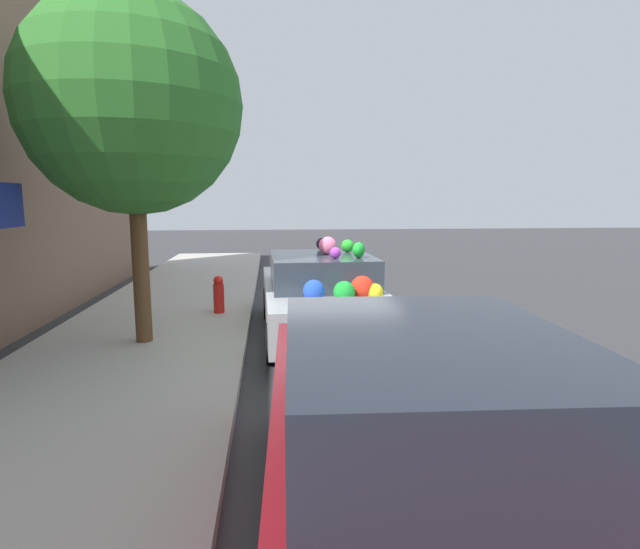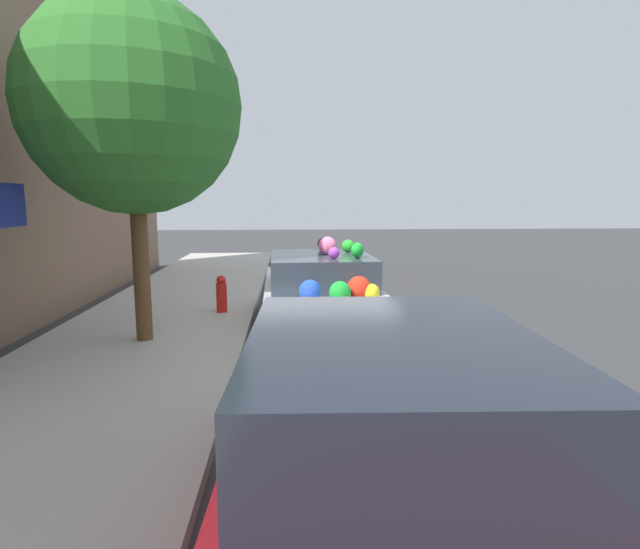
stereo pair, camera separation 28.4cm
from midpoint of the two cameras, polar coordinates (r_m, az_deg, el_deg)
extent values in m
plane|color=#38383A|center=(8.37, 0.37, -6.99)|extent=(60.00, 60.00, 0.00)
cube|color=#B2ADA3|center=(8.60, -18.00, -6.51)|extent=(24.00, 3.20, 0.14)
cylinder|color=brown|center=(7.84, -18.80, 1.27)|extent=(0.24, 0.24, 2.34)
sphere|color=#2D7228|center=(7.90, -19.62, 17.70)|extent=(3.09, 3.09, 3.09)
cylinder|color=red|center=(9.57, -10.35, -2.61)|extent=(0.20, 0.20, 0.55)
sphere|color=red|center=(9.51, -10.40, -0.63)|extent=(0.18, 0.18, 0.18)
cube|color=#B7BABF|center=(8.24, 0.99, -3.06)|extent=(4.36, 1.90, 0.60)
cube|color=#333D47|center=(7.98, 1.13, 0.51)|extent=(1.98, 1.63, 0.49)
cylinder|color=black|center=(9.57, -4.79, -3.28)|extent=(0.58, 0.19, 0.57)
cylinder|color=black|center=(9.72, 5.01, -3.11)|extent=(0.58, 0.19, 0.57)
cylinder|color=black|center=(6.97, -4.67, -7.78)|extent=(0.58, 0.19, 0.57)
cylinder|color=black|center=(7.17, 8.75, -7.39)|extent=(0.58, 0.19, 0.57)
sphere|color=green|center=(6.64, 3.54, -2.01)|extent=(0.39, 0.39, 0.29)
sphere|color=yellow|center=(10.04, 2.67, 1.19)|extent=(0.19, 0.19, 0.15)
ellipsoid|color=red|center=(9.11, 3.24, 0.95)|extent=(0.50, 0.51, 0.32)
sphere|color=pink|center=(7.00, 5.49, -1.95)|extent=(0.20, 0.20, 0.18)
ellipsoid|color=black|center=(8.76, 1.33, 3.54)|extent=(0.21, 0.25, 0.22)
ellipsoid|color=red|center=(9.85, -1.78, 1.14)|extent=(0.28, 0.27, 0.18)
ellipsoid|color=black|center=(9.81, 1.36, 1.38)|extent=(0.31, 0.31, 0.27)
sphere|color=purple|center=(7.45, 2.69, 2.48)|extent=(0.19, 0.19, 0.17)
ellipsoid|color=green|center=(7.57, 5.37, 2.78)|extent=(0.34, 0.28, 0.23)
sphere|color=blue|center=(6.69, 0.07, -1.88)|extent=(0.39, 0.39, 0.30)
sphere|color=green|center=(8.36, 4.20, 3.27)|extent=(0.26, 0.26, 0.21)
sphere|color=yellow|center=(6.81, 7.08, -2.03)|extent=(0.29, 0.29, 0.23)
sphere|color=red|center=(6.85, 5.66, -1.54)|extent=(0.45, 0.45, 0.33)
sphere|color=orange|center=(9.08, 1.83, 0.77)|extent=(0.37, 0.37, 0.26)
sphere|color=white|center=(9.32, -0.11, 1.09)|extent=(0.42, 0.42, 0.30)
ellipsoid|color=pink|center=(7.99, 1.87, 3.31)|extent=(0.26, 0.31, 0.29)
cube|color=maroon|center=(3.18, 10.12, -21.21)|extent=(4.46, 1.88, 0.69)
cube|color=#1E232D|center=(2.76, 11.19, -11.94)|extent=(2.04, 1.58, 0.54)
cylinder|color=black|center=(4.49, -3.88, -16.67)|extent=(0.66, 0.21, 0.66)
cylinder|color=black|center=(4.69, 16.33, -15.88)|extent=(0.66, 0.21, 0.66)
camera|label=1|loc=(0.14, -89.00, 0.15)|focal=28.00mm
camera|label=2|loc=(0.14, 91.00, -0.15)|focal=28.00mm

